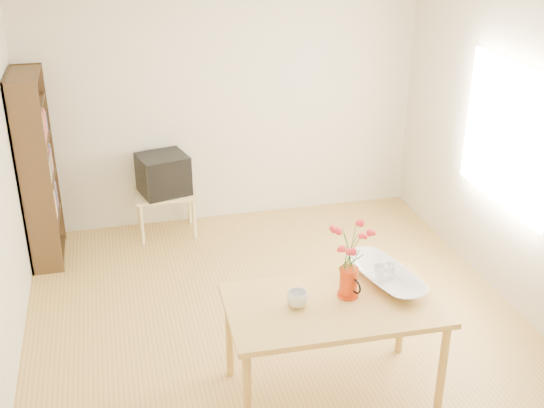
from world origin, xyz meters
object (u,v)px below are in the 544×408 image
object	(u,v)px
table	(333,313)
mug	(297,299)
bowl	(387,252)
pitcher	(348,283)
television	(163,173)

from	to	relation	value
table	mug	bearing A→B (deg)	176.90
mug	bowl	bearing A→B (deg)	-166.14
table	bowl	size ratio (longest dim) A/B	3.02
table	pitcher	distance (m)	0.22
table	bowl	world-z (taller)	bowl
bowl	television	distance (m)	2.90
pitcher	mug	xyz separation A→B (m)	(-0.36, -0.04, -0.04)
table	television	distance (m)	2.89
pitcher	mug	distance (m)	0.37
mug	pitcher	bearing A→B (deg)	-173.71
mug	bowl	xyz separation A→B (m)	(0.68, 0.17, 0.17)
table	pitcher	world-z (taller)	pitcher
pitcher	television	distance (m)	2.88
mug	television	xyz separation A→B (m)	(-0.61, 2.74, -0.14)
mug	bowl	world-z (taller)	bowl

